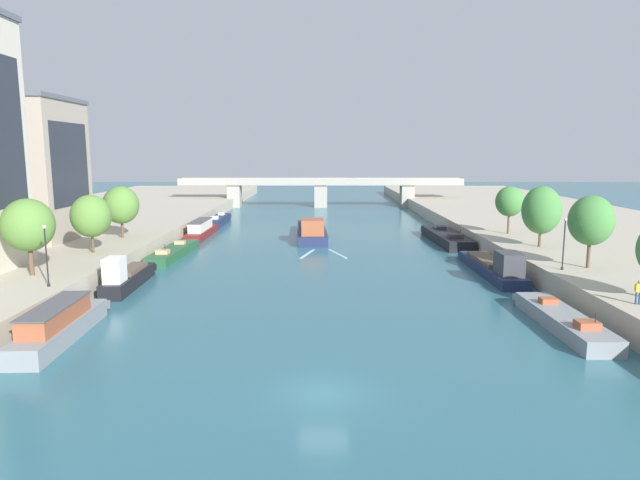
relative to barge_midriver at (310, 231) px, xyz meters
The scene contains 24 objects.
ground_plane 51.60m from the barge_midriver, 88.49° to the right, with size 400.00×400.00×0.00m, color #2D6070.
quay_left 35.97m from the barge_midriver, behind, with size 36.00×170.00×2.09m, color #B2A893.
quay_right 38.68m from the barge_midriver, ahead, with size 36.00×170.00×2.09m, color #B2A893.
barge_midriver is the anchor object (origin of this frame).
wake_behind_barge 12.94m from the barge_midriver, 83.41° to the right, with size 5.60×5.99×0.03m.
moored_boat_left_downstream 46.11m from the barge_midriver, 109.92° to the right, with size 2.69×12.01×2.50m.
moored_boat_left_midway 33.59m from the barge_midriver, 118.75° to the right, with size 2.22×11.13×3.37m.
moored_boat_left_gap_after 21.46m from the barge_midriver, 138.17° to the right, with size 3.02×14.19×2.11m.
moored_boat_left_end 15.90m from the barge_midriver, behind, with size 2.33×13.36×2.49m.
moored_boat_left_far 21.65m from the barge_midriver, 137.39° to the left, with size 2.18×12.96×2.42m.
moored_boat_right_gap_after 44.65m from the barge_midriver, 66.15° to the right, with size 2.59×12.66×2.18m.
moored_boat_right_far 30.57m from the barge_midriver, 53.03° to the right, with size 2.78×15.62×3.09m.
moored_boat_right_end 18.72m from the barge_midriver, 12.37° to the right, with size 3.89×17.06×2.43m.
tree_left_end_of_row 40.73m from the barge_midriver, 123.83° to the right, with size 4.11×4.11×6.32m.
tree_left_third 32.13m from the barge_midriver, 132.99° to the right, with size 3.92×3.92×5.82m.
tree_left_nearest 26.38m from the barge_midriver, 148.95° to the right, with size 4.15×4.15×6.08m.
tree_right_past_mid 39.64m from the barge_midriver, 51.18° to the right, with size 3.79×3.79×6.34m.
tree_right_midway 32.00m from the barge_midriver, 38.62° to the right, with size 4.05×4.05×6.49m.
tree_right_distant 27.07m from the barge_midriver, 22.68° to the right, with size 3.41×3.41×5.87m.
lamppost_left_bank 42.22m from the barge_midriver, 117.23° to the right, with size 0.28×0.28×4.68m.
lamppost_right_bank 38.56m from the barge_midriver, 54.95° to the right, with size 0.28×0.28×4.47m.
building_left_middle 36.93m from the barge_midriver, 155.98° to the right, with size 11.12×11.69×16.16m.
bridge_far 44.41m from the barge_midriver, 88.24° to the left, with size 62.33×4.40×6.42m.
person_on_quay 47.89m from the barge_midriver, 62.21° to the right, with size 0.51×0.29×1.62m.
Camera 1 is at (-0.16, -26.15, 12.09)m, focal length 30.88 mm.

